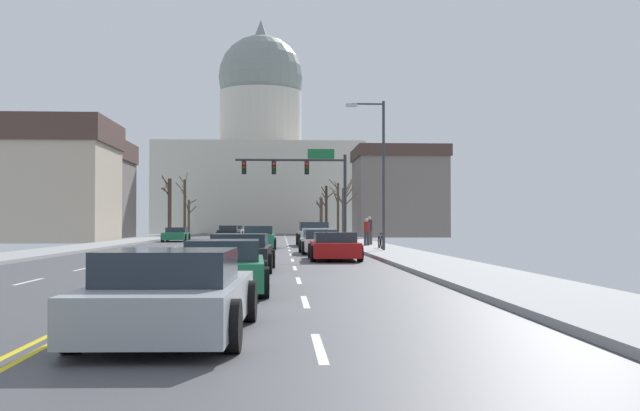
{
  "coord_description": "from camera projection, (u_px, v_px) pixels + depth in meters",
  "views": [
    {
      "loc": [
        3.03,
        -38.31,
        1.54
      ],
      "look_at": [
        6.97,
        35.32,
        3.23
      ],
      "focal_mm": 41.15,
      "sensor_mm": 36.0,
      "label": 1
    }
  ],
  "objects": [
    {
      "name": "sedan_near_05",
      "position": [
        224.0,
        267.0,
        16.02
      ],
      "size": [
        2.04,
        4.29,
        1.16
      ],
      "color": "#1E7247",
      "rests_on": "ground"
    },
    {
      "name": "sedan_near_06",
      "position": [
        172.0,
        296.0,
        9.91
      ],
      "size": [
        2.2,
        4.44,
        1.18
      ],
      "color": "#9EA3A8",
      "rests_on": "ground"
    },
    {
      "name": "capitol_building",
      "position": [
        261.0,
        162.0,
        109.44
      ],
      "size": [
        29.13,
        21.44,
        31.95
      ],
      "color": "beige",
      "rests_on": "ground"
    },
    {
      "name": "flank_building_01",
      "position": [
        78.0,
        189.0,
        72.66
      ],
      "size": [
        9.97,
        9.49,
        9.55
      ],
      "color": "slate",
      "rests_on": "ground"
    },
    {
      "name": "flank_building_00",
      "position": [
        40.0,
        180.0,
        57.64
      ],
      "size": [
        11.33,
        9.49,
        9.59
      ],
      "color": "#B2A38E",
      "rests_on": "ground"
    },
    {
      "name": "bare_tree_00",
      "position": [
        338.0,
        207.0,
        73.97
      ],
      "size": [
        1.2,
        1.25,
        5.8
      ],
      "color": "#4C3D2D",
      "rests_on": "ground"
    },
    {
      "name": "sedan_oncoming_02",
      "position": [
        234.0,
        231.0,
        77.24
      ],
      "size": [
        2.19,
        4.39,
        1.2
      ],
      "color": "silver",
      "rests_on": "ground"
    },
    {
      "name": "sedan_oncoming_01",
      "position": [
        229.0,
        232.0,
        68.92
      ],
      "size": [
        2.07,
        4.27,
        1.24
      ],
      "color": "black",
      "rests_on": "ground"
    },
    {
      "name": "flank_building_02",
      "position": [
        399.0,
        192.0,
        78.6
      ],
      "size": [
        9.48,
        9.9,
        9.52
      ],
      "color": "slate",
      "rests_on": "ground"
    },
    {
      "name": "bare_tree_05",
      "position": [
        189.0,
        215.0,
        92.17
      ],
      "size": [
        1.6,
        2.33,
        4.31
      ],
      "color": "brown",
      "rests_on": "ground"
    },
    {
      "name": "bare_tree_02",
      "position": [
        326.0,
        209.0,
        81.77
      ],
      "size": [
        1.78,
        1.85,
        5.48
      ],
      "color": "#423328",
      "rests_on": "ground"
    },
    {
      "name": "ground",
      "position": [
        222.0,
        252.0,
        38.05
      ],
      "size": [
        20.0,
        180.0,
        0.2
      ],
      "color": "#48484D"
    },
    {
      "name": "sedan_near_01",
      "position": [
        259.0,
        238.0,
        41.9
      ],
      "size": [
        2.0,
        4.56,
        1.33
      ],
      "color": "#1E7247",
      "rests_on": "ground"
    },
    {
      "name": "pickup_truck_near_00",
      "position": [
        314.0,
        235.0,
        48.14
      ],
      "size": [
        2.36,
        5.44,
        1.56
      ],
      "color": "silver",
      "rests_on": "ground"
    },
    {
      "name": "bare_tree_04",
      "position": [
        344.0,
        209.0,
        67.29
      ],
      "size": [
        2.48,
        2.01,
        5.34
      ],
      "color": "brown",
      "rests_on": "ground"
    },
    {
      "name": "bicycle_parked",
      "position": [
        380.0,
        242.0,
        39.31
      ],
      "size": [
        0.12,
        1.77,
        0.85
      ],
      "color": "black",
      "rests_on": "ground"
    },
    {
      "name": "signal_gantry",
      "position": [
        305.0,
        175.0,
        52.05
      ],
      "size": [
        7.91,
        0.41,
        6.63
      ],
      "color": "#28282D",
      "rests_on": "ground"
    },
    {
      "name": "sedan_near_03",
      "position": [
        334.0,
        247.0,
        29.86
      ],
      "size": [
        2.08,
        4.62,
        1.14
      ],
      "color": "#B71414",
      "rests_on": "ground"
    },
    {
      "name": "sedan_near_02",
      "position": [
        321.0,
        242.0,
        36.02
      ],
      "size": [
        2.11,
        4.58,
        1.18
      ],
      "color": "silver",
      "rests_on": "ground"
    },
    {
      "name": "sedan_near_04",
      "position": [
        241.0,
        253.0,
        23.23
      ],
      "size": [
        2.18,
        4.49,
        1.18
      ],
      "color": "black",
      "rests_on": "ground"
    },
    {
      "name": "pedestrian_00",
      "position": [
        370.0,
        229.0,
        46.08
      ],
      "size": [
        0.35,
        0.34,
        1.77
      ],
      "color": "#4C4238",
      "rests_on": "ground"
    },
    {
      "name": "bare_tree_01",
      "position": [
        185.0,
        205.0,
        86.83
      ],
      "size": [
        1.71,
        2.06,
        7.27
      ],
      "color": "#4C3D2D",
      "rests_on": "ground"
    },
    {
      "name": "pedestrian_01",
      "position": [
        367.0,
        230.0,
        44.32
      ],
      "size": [
        0.35,
        0.34,
        1.64
      ],
      "color": "#33333D",
      "rests_on": "ground"
    },
    {
      "name": "bare_tree_06",
      "position": [
        321.0,
        215.0,
        89.59
      ],
      "size": [
        0.92,
        2.51,
        4.7
      ],
      "color": "brown",
      "rests_on": "ground"
    },
    {
      "name": "street_lamp_right",
      "position": [
        379.0,
        162.0,
        36.88
      ],
      "size": [
        1.97,
        0.24,
        7.52
      ],
      "color": "#333338",
      "rests_on": "ground"
    },
    {
      "name": "sedan_oncoming_00",
      "position": [
        176.0,
        235.0,
        58.69
      ],
      "size": [
        2.05,
        4.65,
        1.13
      ],
      "color": "#1E7247",
      "rests_on": "ground"
    },
    {
      "name": "bare_tree_03",
      "position": [
        169.0,
        206.0,
        73.85
      ],
      "size": [
        1.11,
        1.48,
        6.08
      ],
      "color": "#423328",
      "rests_on": "ground"
    }
  ]
}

